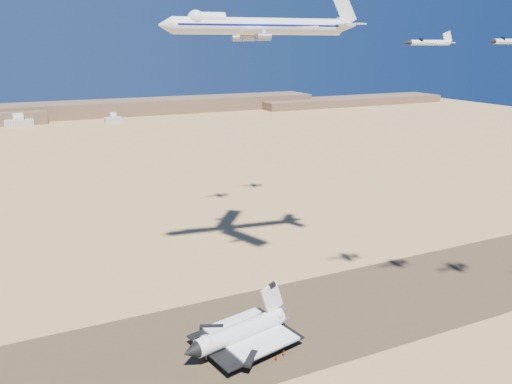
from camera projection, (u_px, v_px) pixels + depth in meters
name	position (u px, v px, depth m)	size (l,w,h in m)	color
ground	(244.00, 335.00, 154.05)	(1200.00, 1200.00, 0.00)	tan
runway	(244.00, 335.00, 154.04)	(600.00, 50.00, 0.06)	brown
ridgeline	(126.00, 110.00, 637.29)	(960.00, 90.00, 18.00)	brown
hangars	(15.00, 123.00, 543.34)	(200.50, 29.50, 30.00)	beige
shuttle	(240.00, 334.00, 146.06)	(36.26, 27.29, 17.85)	white
carrier_747	(254.00, 26.00, 170.51)	(71.50, 54.73, 17.75)	silver
crew_a	(279.00, 348.00, 145.94)	(0.57, 0.37, 1.56)	#C5440B
crew_b	(284.00, 353.00, 143.20)	(0.91, 0.52, 1.87)	#C5440B
crew_c	(276.00, 358.00, 141.04)	(1.05, 0.54, 1.79)	#C5440B
chase_jet_a	(429.00, 42.00, 140.60)	(15.77, 8.82, 3.95)	silver
chase_jet_b	(509.00, 41.00, 133.97)	(14.88, 7.84, 3.71)	silver
chase_jet_e	(233.00, 25.00, 220.75)	(15.05, 8.19, 3.75)	silver
chase_jet_f	(277.00, 27.00, 242.74)	(15.03, 8.73, 3.82)	silver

